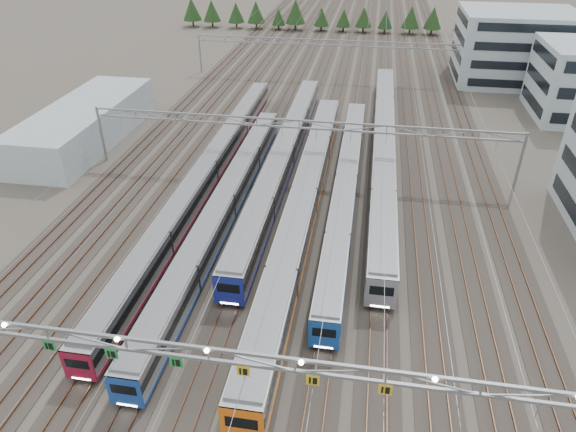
% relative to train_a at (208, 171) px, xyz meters
% --- Properties ---
extents(ground, '(400.00, 400.00, 0.00)m').
position_rel_train_a_xyz_m(ground, '(11.25, -35.26, -1.95)').
color(ground, '#47423A').
rests_on(ground, ground).
extents(track_bed, '(54.00, 260.00, 5.42)m').
position_rel_train_a_xyz_m(track_bed, '(11.25, 64.74, -0.46)').
color(track_bed, '#2D2823').
rests_on(track_bed, ground).
extents(train_a, '(2.61, 66.90, 3.40)m').
position_rel_train_a_xyz_m(train_a, '(0.00, 0.00, 0.00)').
color(train_a, black).
rests_on(train_a, ground).
extents(train_b, '(2.66, 53.32, 3.46)m').
position_rel_train_a_xyz_m(train_b, '(4.50, -8.48, 0.03)').
color(train_b, black).
rests_on(train_b, ground).
extents(train_c, '(2.87, 58.30, 3.74)m').
position_rel_train_a_xyz_m(train_c, '(9.00, 5.87, 0.17)').
color(train_c, black).
rests_on(train_c, ground).
extents(train_d, '(3.05, 60.99, 3.98)m').
position_rel_train_a_xyz_m(train_d, '(13.50, -6.16, 0.29)').
color(train_d, black).
rests_on(train_d, ground).
extents(train_e, '(2.63, 51.97, 3.42)m').
position_rel_train_a_xyz_m(train_e, '(18.00, -1.20, 0.01)').
color(train_e, black).
rests_on(train_e, ground).
extents(train_f, '(2.92, 66.14, 3.81)m').
position_rel_train_a_xyz_m(train_f, '(22.50, 11.59, 0.21)').
color(train_f, black).
rests_on(train_f, ground).
extents(gantry_near, '(56.36, 0.61, 8.08)m').
position_rel_train_a_xyz_m(gantry_near, '(11.20, -35.38, 5.14)').
color(gantry_near, gray).
rests_on(gantry_near, ground).
extents(gantry_mid, '(56.36, 0.36, 8.00)m').
position_rel_train_a_xyz_m(gantry_mid, '(11.25, 4.74, 4.44)').
color(gantry_mid, gray).
rests_on(gantry_mid, ground).
extents(gantry_far, '(56.36, 0.36, 8.00)m').
position_rel_train_a_xyz_m(gantry_far, '(11.25, 49.74, 4.44)').
color(gantry_far, gray).
rests_on(gantry_far, ground).
extents(depot_bldg_north, '(22.00, 18.00, 13.72)m').
position_rel_train_a_xyz_m(depot_bldg_north, '(47.79, 54.42, 4.91)').
color(depot_bldg_north, '#99AEB7').
rests_on(depot_bldg_north, ground).
extents(west_shed, '(10.00, 30.00, 5.58)m').
position_rel_train_a_xyz_m(west_shed, '(-22.83, 10.97, 0.84)').
color(west_shed, '#99AEB7').
rests_on(west_shed, ground).
extents(treeline, '(87.50, 5.60, 7.02)m').
position_rel_train_a_xyz_m(treeline, '(7.20, 94.80, 2.29)').
color(treeline, '#332114').
rests_on(treeline, ground).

